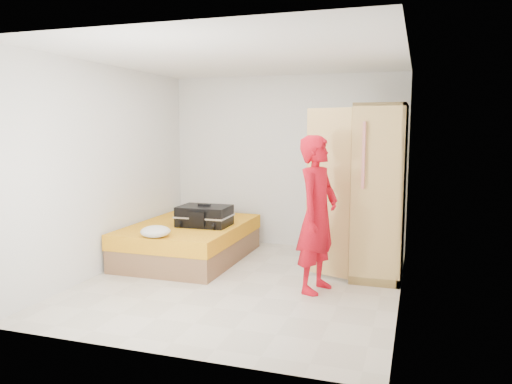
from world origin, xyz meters
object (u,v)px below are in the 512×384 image
(bed, at_px, (190,241))
(suitcase, at_px, (204,216))
(wardrobe, at_px, (376,195))
(person, at_px, (317,214))
(round_cushion, at_px, (156,231))

(bed, relative_size, suitcase, 2.87)
(wardrobe, height_order, suitcase, wardrobe)
(person, bearing_deg, suitcase, 81.12)
(bed, xyz_separation_m, round_cushion, (-0.02, -0.90, 0.32))
(bed, height_order, round_cushion, round_cushion)
(person, bearing_deg, round_cushion, 107.52)
(person, distance_m, suitcase, 1.85)
(suitcase, bearing_deg, round_cushion, -109.40)
(wardrobe, height_order, round_cushion, wardrobe)
(round_cushion, bearing_deg, bed, 88.85)
(bed, distance_m, wardrobe, 2.61)
(person, distance_m, round_cushion, 1.99)
(round_cushion, bearing_deg, wardrobe, 21.72)
(suitcase, relative_size, round_cushion, 1.93)
(bed, height_order, wardrobe, wardrobe)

